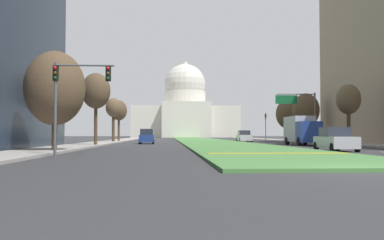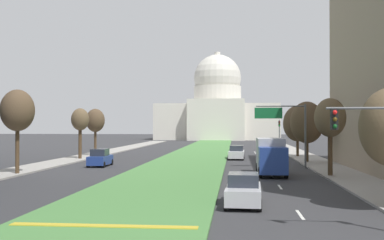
# 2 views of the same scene
# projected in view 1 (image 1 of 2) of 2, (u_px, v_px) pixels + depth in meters

# --- Properties ---
(ground_plane) EXTENTS (291.58, 291.58, 0.00)m
(ground_plane) POSITION_uv_depth(u_px,v_px,m) (199.00, 140.00, 79.21)
(ground_plane) COLOR #333335
(grass_median) EXTENTS (8.87, 119.28, 0.14)m
(grass_median) POSITION_uv_depth(u_px,v_px,m) (202.00, 140.00, 72.60)
(grass_median) COLOR #4C8442
(grass_median) RESTS_ON ground_plane
(median_curb_nose) EXTENTS (7.98, 0.50, 0.04)m
(median_curb_nose) POSITION_uv_depth(u_px,v_px,m) (278.00, 153.00, 22.72)
(median_curb_nose) COLOR gold
(median_curb_nose) RESTS_ON grass_median
(lane_dashes_right) EXTENTS (0.16, 54.73, 0.01)m
(lane_dashes_right) POSITION_uv_depth(u_px,v_px,m) (276.00, 143.00, 55.60)
(lane_dashes_right) COLOR silver
(lane_dashes_right) RESTS_ON ground_plane
(sidewalk_left) EXTENTS (4.00, 119.28, 0.15)m
(sidewalk_left) POSITION_uv_depth(u_px,v_px,m) (113.00, 141.00, 65.11)
(sidewalk_left) COLOR #9E9991
(sidewalk_left) RESTS_ON ground_plane
(sidewalk_right) EXTENTS (4.00, 119.28, 0.15)m
(sidewalk_right) POSITION_uv_depth(u_px,v_px,m) (296.00, 141.00, 66.88)
(sidewalk_right) COLOR #9E9991
(sidewalk_right) RESTS_ON ground_plane
(capitol_building) EXTENTS (37.01, 22.69, 27.01)m
(capitol_building) POSITION_uv_depth(u_px,v_px,m) (185.00, 110.00, 144.95)
(capitol_building) COLOR silver
(capitol_building) RESTS_ON ground_plane
(traffic_light_near_left) EXTENTS (3.34, 0.35, 5.20)m
(traffic_light_near_left) POSITION_uv_depth(u_px,v_px,m) (71.00, 88.00, 22.52)
(traffic_light_near_left) COLOR #515456
(traffic_light_near_left) RESTS_ON ground_plane
(traffic_light_far_right) EXTENTS (0.28, 0.35, 5.20)m
(traffic_light_far_right) POSITION_uv_depth(u_px,v_px,m) (266.00, 123.00, 77.13)
(traffic_light_far_right) COLOR #515456
(traffic_light_far_right) RESTS_ON ground_plane
(overhead_guide_sign) EXTENTS (5.20, 0.20, 6.50)m
(overhead_guide_sign) POSITION_uv_depth(u_px,v_px,m) (300.00, 107.00, 51.76)
(overhead_guide_sign) COLOR #515456
(overhead_guide_sign) RESTS_ON ground_plane
(street_tree_left_near) EXTENTS (4.07, 4.07, 6.92)m
(street_tree_left_near) POSITION_uv_depth(u_px,v_px,m) (55.00, 88.00, 27.84)
(street_tree_left_near) COLOR #4C3823
(street_tree_left_near) RESTS_ON ground_plane
(street_tree_left_mid) EXTENTS (2.94, 2.94, 7.51)m
(street_tree_left_mid) POSITION_uv_depth(u_px,v_px,m) (96.00, 91.00, 41.85)
(street_tree_left_mid) COLOR #4C3823
(street_tree_left_mid) RESTS_ON ground_plane
(street_tree_right_mid) EXTENTS (2.63, 2.63, 6.65)m
(street_tree_right_mid) POSITION_uv_depth(u_px,v_px,m) (348.00, 100.00, 44.31)
(street_tree_right_mid) COLOR #4C3823
(street_tree_right_mid) RESTS_ON ground_plane
(street_tree_left_far) EXTENTS (2.26, 2.26, 6.52)m
(street_tree_left_far) POSITION_uv_depth(u_px,v_px,m) (113.00, 109.00, 59.74)
(street_tree_left_far) COLOR #4C3823
(street_tree_left_far) RESTS_ON ground_plane
(street_tree_right_far) EXTENTS (3.88, 3.88, 7.12)m
(street_tree_right_far) POSITION_uv_depth(u_px,v_px,m) (306.00, 110.00, 58.89)
(street_tree_right_far) COLOR #4C3823
(street_tree_right_far) RESTS_ON ground_plane
(street_tree_left_distant) EXTENTS (2.62, 2.62, 6.68)m
(street_tree_left_distant) POSITION_uv_depth(u_px,v_px,m) (119.00, 111.00, 65.87)
(street_tree_left_distant) COLOR #4C3823
(street_tree_left_distant) RESTS_ON ground_plane
(street_tree_right_distant) EXTENTS (3.93, 3.93, 7.06)m
(street_tree_right_distant) POSITION_uv_depth(u_px,v_px,m) (288.00, 114.00, 68.64)
(street_tree_right_distant) COLOR #4C3823
(street_tree_right_distant) RESTS_ON ground_plane
(sedan_lead_stopped) EXTENTS (2.08, 4.45, 1.73)m
(sedan_lead_stopped) POSITION_uv_depth(u_px,v_px,m) (335.00, 140.00, 29.50)
(sedan_lead_stopped) COLOR #BCBCC1
(sedan_lead_stopped) RESTS_ON ground_plane
(sedan_midblock) EXTENTS (1.90, 4.15, 1.86)m
(sedan_midblock) POSITION_uv_depth(u_px,v_px,m) (147.00, 137.00, 50.86)
(sedan_midblock) COLOR navy
(sedan_midblock) RESTS_ON ground_plane
(sedan_distant) EXTENTS (2.12, 4.72, 1.78)m
(sedan_distant) POSITION_uv_depth(u_px,v_px,m) (244.00, 137.00, 63.18)
(sedan_distant) COLOR silver
(sedan_distant) RESTS_ON ground_plane
(box_truck_delivery) EXTENTS (2.40, 6.40, 3.20)m
(box_truck_delivery) POSITION_uv_depth(u_px,v_px,m) (302.00, 130.00, 44.97)
(box_truck_delivery) COLOR navy
(box_truck_delivery) RESTS_ON ground_plane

